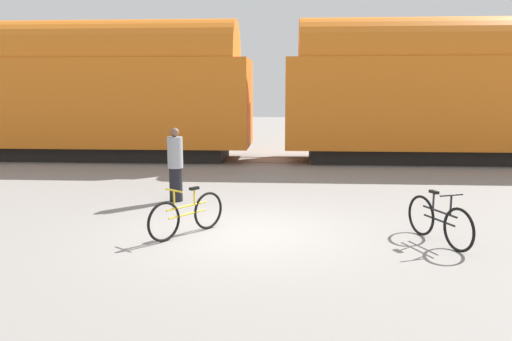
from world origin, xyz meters
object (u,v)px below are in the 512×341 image
at_px(freight_train, 268,88).
at_px(bicycle_black, 439,221).
at_px(bicycle_yellow, 187,215).
at_px(person_in_grey, 175,165).

height_order(freight_train, bicycle_black, freight_train).
xyz_separation_m(bicycle_yellow, person_in_grey, (-0.85, 2.83, 0.51)).
distance_m(bicycle_black, person_in_grey, 6.22).
bearing_deg(bicycle_black, person_in_grey, 150.85).
distance_m(freight_train, bicycle_yellow, 10.48).
height_order(freight_train, bicycle_yellow, freight_train).
height_order(freight_train, person_in_grey, freight_train).
xyz_separation_m(freight_train, person_in_grey, (-1.93, -7.33, -1.86)).
bearing_deg(bicycle_yellow, person_in_grey, 106.74).
height_order(bicycle_yellow, person_in_grey, person_in_grey).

